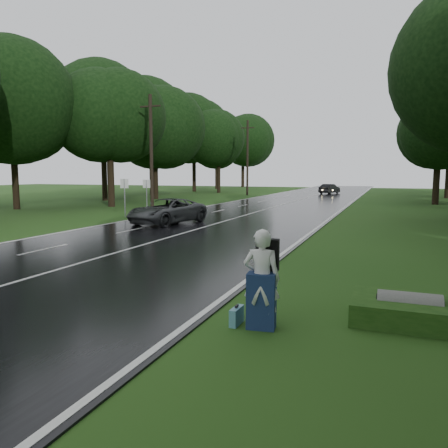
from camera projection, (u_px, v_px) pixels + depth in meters
The scene contains 17 objects.
ground at pixel (71, 267), 13.65m from camera, with size 160.00×160.00×0.00m, color #224715.
road at pixel (255, 213), 32.18m from camera, with size 12.00×140.00×0.04m, color black.
lane_center at pixel (255, 212), 32.17m from camera, with size 0.12×140.00×0.01m, color silver.
grey_car at pixel (167, 211), 25.05m from camera, with size 2.40×5.20×1.44m, color #414446.
far_car at pixel (330, 189), 60.48m from camera, with size 1.47×4.21×1.39m, color black.
hitchhiker at pixel (262, 282), 8.20m from camera, with size 0.75×0.69×1.93m.
suitcase at pixel (237, 316), 8.47m from camera, with size 0.14×0.48×0.34m, color teal.
culvert at pixel (408, 322), 8.65m from camera, with size 0.61×0.61×1.21m, color slate.
utility_pole_mid at pixel (152, 210), 34.72m from camera, with size 1.80×0.28×9.09m, color black, non-canonical shape.
utility_pole_far at pixel (247, 195), 57.64m from camera, with size 1.80×0.28×9.86m, color black, non-canonical shape.
road_sign_a at pixel (125, 217), 28.92m from camera, with size 0.62×0.10×2.58m, color white, non-canonical shape.
road_sign_b at pixel (147, 214), 31.51m from camera, with size 0.60×0.10×2.48m, color white, non-canonical shape.
tree_left_d at pixel (112, 207), 38.08m from camera, with size 9.32×9.32×14.56m, color black, non-canonical shape.
tree_left_e at pixel (156, 199), 49.28m from camera, with size 8.78×8.78×13.72m, color black, non-canonical shape.
tree_left_f at pixel (219, 193), 64.84m from camera, with size 9.35×9.35×14.61m, color black, non-canonical shape.
tree_right_e at pixel (435, 204), 40.69m from camera, with size 7.97×7.97×12.45m, color black, non-canonical shape.
tree_right_f at pixel (446, 198), 50.91m from camera, with size 9.11×9.11×14.23m, color black, non-canonical shape.
Camera 1 is at (9.37, -10.74, 2.98)m, focal length 34.48 mm.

